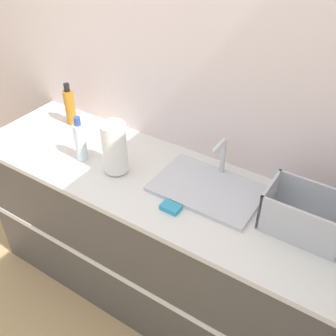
{
  "coord_description": "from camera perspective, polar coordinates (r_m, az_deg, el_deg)",
  "views": [
    {
      "loc": [
        0.92,
        -0.96,
        2.16
      ],
      "look_at": [
        0.11,
        0.28,
        1.05
      ],
      "focal_mm": 42.0,
      "sensor_mm": 36.0,
      "label": 1
    }
  ],
  "objects": [
    {
      "name": "counter_cabinet",
      "position": [
        2.31,
        -1.99,
        -10.28
      ],
      "size": [
        2.07,
        0.65,
        0.93
      ],
      "color": "#514C47",
      "rests_on": "ground_plane"
    },
    {
      "name": "sink",
      "position": [
        1.91,
        5.82,
        -2.76
      ],
      "size": [
        0.52,
        0.34,
        0.22
      ],
      "color": "silver",
      "rests_on": "counter_cabinet"
    },
    {
      "name": "dish_rack",
      "position": [
        1.76,
        19.34,
        -6.77
      ],
      "size": [
        0.35,
        0.22,
        0.19
      ],
      "color": "#B7BABF",
      "rests_on": "counter_cabinet"
    },
    {
      "name": "bottle_clear",
      "position": [
        2.1,
        -12.6,
        3.84
      ],
      "size": [
        0.06,
        0.06,
        0.26
      ],
      "color": "silver",
      "rests_on": "counter_cabinet"
    },
    {
      "name": "wall_back",
      "position": [
        2.04,
        3.07,
        12.11
      ],
      "size": [
        4.45,
        0.06,
        2.6
      ],
      "color": "silver",
      "rests_on": "ground_plane"
    },
    {
      "name": "sponge",
      "position": [
        1.8,
        0.4,
        -5.74
      ],
      "size": [
        0.09,
        0.06,
        0.02
      ],
      "color": "#3399BF",
      "rests_on": "counter_cabinet"
    },
    {
      "name": "bottle_amber",
      "position": [
        2.44,
        -14.06,
        8.68
      ],
      "size": [
        0.06,
        0.06,
        0.26
      ],
      "color": "#B26B19",
      "rests_on": "counter_cabinet"
    },
    {
      "name": "ground_plane",
      "position": [
        2.53,
        -6.04,
        -21.75
      ],
      "size": [
        12.0,
        12.0,
        0.0
      ],
      "primitive_type": "plane",
      "color": "tan"
    },
    {
      "name": "paper_towel_roll",
      "position": [
        1.97,
        -7.76,
        2.89
      ],
      "size": [
        0.13,
        0.13,
        0.27
      ],
      "color": "#4C4C51",
      "rests_on": "counter_cabinet"
    }
  ]
}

